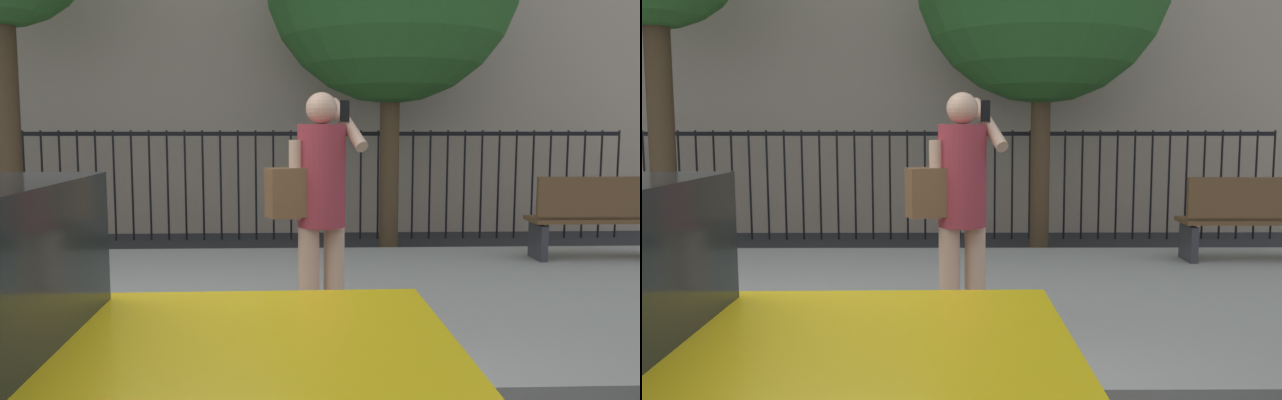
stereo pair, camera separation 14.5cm
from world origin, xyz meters
The scene contains 4 objects.
sidewalk centered at (0.00, 2.20, 0.07)m, with size 28.00×4.40×0.15m, color #9E9B93.
iron_fence centered at (0.00, 5.90, 1.02)m, with size 12.03×0.04×1.60m.
pedestrian_on_phone centered at (1.38, 1.00, 1.16)m, with size 0.72×0.56×1.73m.
street_bench centered at (4.67, 3.55, 0.65)m, with size 1.60×0.45×0.95m.
Camera 1 is at (1.22, -3.52, 1.63)m, focal length 36.32 mm.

